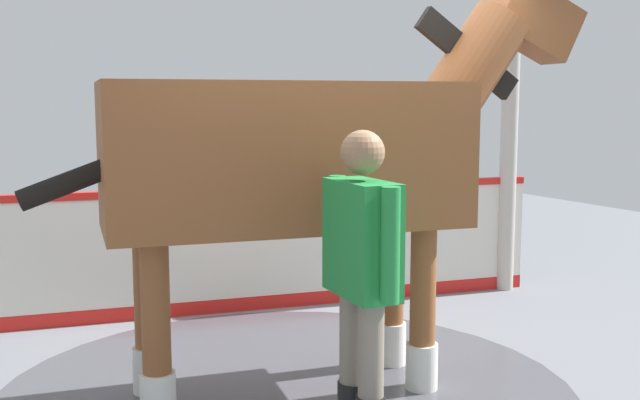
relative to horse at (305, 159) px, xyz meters
name	(u,v)px	position (x,y,z in m)	size (l,w,h in m)	color
ground_plane	(309,373)	(0.14, 0.25, -1.46)	(16.00, 16.00, 0.02)	slate
wet_patch	(286,390)	(-0.13, 0.02, -1.44)	(3.59, 3.59, 0.00)	#4C4C54
barrier_wall	(225,255)	(0.14, 1.88, -0.95)	(5.70, 0.89, 1.07)	silver
roof_post_near	(509,137)	(2.80, 1.47, 0.01)	(0.16, 0.16, 2.91)	#B7B2A8
horse	(305,159)	(0.00, 0.00, 0.00)	(3.52, 1.15, 2.59)	brown
handler	(362,270)	(-0.11, -0.90, -0.50)	(0.24, 0.67, 1.65)	black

